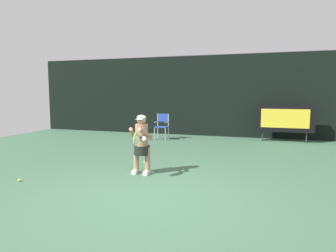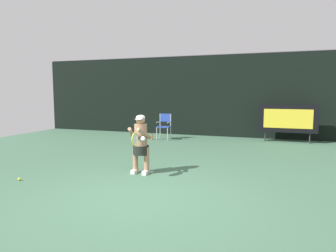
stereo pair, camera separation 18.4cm
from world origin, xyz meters
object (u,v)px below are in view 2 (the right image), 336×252
(tennis_player, at_px, (141,142))
(tennis_racket, at_px, (135,139))
(tennis_ball_spare, at_px, (145,162))
(tennis_ball_loose, at_px, (19,179))
(umpire_chair, at_px, (164,125))
(scoreboard, at_px, (288,119))
(water_bottle, at_px, (152,137))

(tennis_player, distance_m, tennis_racket, 0.55)
(tennis_ball_spare, bearing_deg, tennis_ball_loose, -128.66)
(tennis_ball_loose, bearing_deg, tennis_player, 32.35)
(umpire_chair, distance_m, tennis_player, 5.41)
(scoreboard, xyz_separation_m, tennis_ball_loose, (-5.91, -7.58, -0.91))
(umpire_chair, height_order, water_bottle, umpire_chair)
(tennis_player, relative_size, tennis_racket, 2.39)
(scoreboard, bearing_deg, tennis_ball_loose, -127.93)
(tennis_player, bearing_deg, umpire_chair, 103.78)
(tennis_ball_spare, bearing_deg, umpire_chair, 102.64)
(tennis_racket, height_order, tennis_ball_loose, tennis_racket)
(tennis_racket, relative_size, tennis_ball_loose, 8.85)
(water_bottle, xyz_separation_m, tennis_ball_spare, (1.41, -3.96, -0.09))
(umpire_chair, relative_size, tennis_ball_spare, 15.88)
(umpire_chair, relative_size, tennis_player, 0.75)
(tennis_ball_loose, height_order, tennis_ball_spare, same)
(tennis_player, distance_m, tennis_ball_spare, 1.30)
(water_bottle, height_order, tennis_ball_loose, water_bottle)
(water_bottle, relative_size, tennis_ball_spare, 3.90)
(scoreboard, height_order, umpire_chair, scoreboard)
(scoreboard, relative_size, water_bottle, 8.30)
(umpire_chair, distance_m, tennis_ball_loose, 6.82)
(water_bottle, relative_size, tennis_racket, 0.44)
(water_bottle, height_order, tennis_racket, tennis_racket)
(water_bottle, xyz_separation_m, tennis_racket, (1.85, -5.49, 0.81))
(tennis_player, height_order, tennis_racket, tennis_player)
(water_bottle, height_order, tennis_player, tennis_player)
(scoreboard, relative_size, tennis_player, 1.53)
(umpire_chair, distance_m, water_bottle, 0.73)
(umpire_chair, bearing_deg, tennis_racket, -76.43)
(scoreboard, height_order, tennis_ball_loose, scoreboard)
(water_bottle, bearing_deg, tennis_racket, -71.35)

